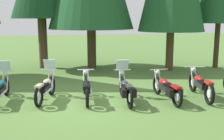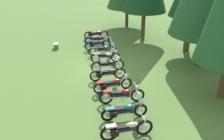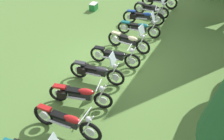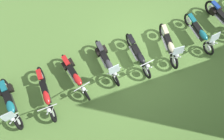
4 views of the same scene
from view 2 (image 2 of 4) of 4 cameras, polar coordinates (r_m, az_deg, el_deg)
name	(u,v)px [view 2 (image 2 of 4)]	position (r m, az deg, el deg)	size (l,w,h in m)	color
ground_plane	(107,70)	(17.28, -1.11, -0.08)	(80.00, 80.00, 0.00)	#547A38
motorcycle_0	(96,34)	(23.53, -3.59, 7.92)	(0.73, 2.21, 1.39)	black
motorcycle_1	(97,39)	(22.17, -3.26, 6.81)	(0.79, 2.11, 1.35)	black
motorcycle_2	(98,44)	(20.97, -3.21, 5.77)	(0.63, 2.25, 1.03)	black
motorcycle_3	(103,49)	(19.76, -1.98, 4.60)	(0.68, 2.22, 1.34)	black
motorcycle_4	(106,56)	(18.34, -1.30, 3.03)	(0.85, 2.11, 1.37)	black
motorcycle_5	(108,65)	(17.05, -0.92, 1.20)	(0.61, 2.24, 1.01)	black
motorcycle_6	(107,73)	(15.80, -1.02, -0.69)	(0.66, 2.26, 1.37)	black
motorcycle_7	(112,84)	(14.54, 0.07, -3.15)	(0.69, 2.32, 0.99)	black
motorcycle_8	(122,95)	(13.46, 2.27, -5.53)	(0.79, 2.41, 1.03)	black
motorcycle_9	(124,110)	(12.25, 2.70, -8.92)	(0.70, 2.28, 1.36)	black
motorcycle_10	(126,129)	(11.11, 3.18, -12.87)	(0.69, 2.34, 1.04)	black
picnic_cooler	(56,46)	(21.68, -12.25, 5.21)	(0.59, 0.43, 0.43)	#1E7233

